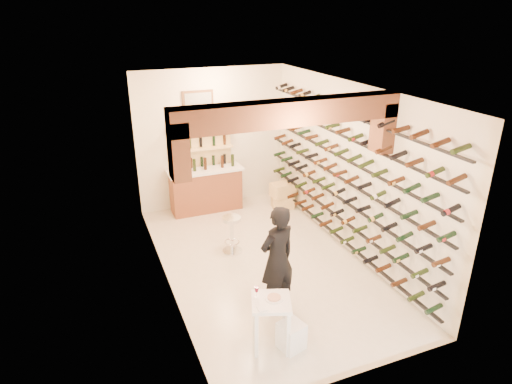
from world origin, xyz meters
The scene contains 11 objects.
ground centered at (0.00, 0.00, 0.00)m, with size 6.00×6.00×0.00m, color beige.
room_shell centered at (0.00, -0.26, 2.25)m, with size 3.52×6.02×3.21m.
wine_rack centered at (1.53, 0.00, 1.55)m, with size 0.32×5.70×2.56m.
back_counter centered at (-0.30, 2.65, 0.53)m, with size 1.70×0.62×1.29m.
back_shelving centered at (-0.30, 2.89, 1.17)m, with size 1.40×0.31×2.73m.
tasting_table centered at (-0.75, -2.09, 0.62)m, with size 0.67×0.67×0.92m.
white_stool centered at (-0.50, -2.23, 0.20)m, with size 0.32×0.32×0.40m, color white.
person centered at (-0.30, -1.30, 0.87)m, with size 0.63×0.42×1.73m, color black.
chrome_barstool centered at (-0.39, 0.57, 0.43)m, with size 0.38×0.38×0.74m.
crate_lower centered at (1.40, 2.08, 0.15)m, with size 0.50×0.35×0.30m, color #DFBE7A.
crate_upper centered at (1.40, 2.08, 0.46)m, with size 0.54×0.37×0.31m, color #DFBE7A.
Camera 1 is at (-2.79, -6.59, 4.38)m, focal length 31.16 mm.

